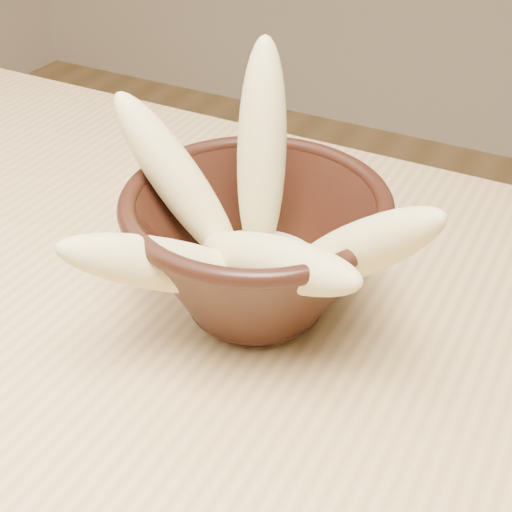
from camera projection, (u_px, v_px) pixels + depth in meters
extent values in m
cube|color=tan|center=(204.00, 466.00, 0.43)|extent=(1.20, 0.80, 0.04)
cylinder|color=#AA7F55|center=(31.00, 329.00, 1.10)|extent=(0.05, 0.05, 0.71)
cylinder|color=black|center=(256.00, 304.00, 0.52)|extent=(0.08, 0.08, 0.01)
cylinder|color=black|center=(256.00, 284.00, 0.51)|extent=(0.08, 0.08, 0.01)
torus|color=black|center=(256.00, 202.00, 0.47)|extent=(0.18, 0.18, 0.01)
cylinder|color=beige|center=(256.00, 274.00, 0.50)|extent=(0.10, 0.10, 0.01)
ellipsoid|color=#DFC883|center=(262.00, 153.00, 0.48)|extent=(0.06, 0.08, 0.16)
ellipsoid|color=#DFC883|center=(178.00, 181.00, 0.49)|extent=(0.11, 0.04, 0.13)
ellipsoid|color=#DFC883|center=(356.00, 250.00, 0.43)|extent=(0.14, 0.07, 0.12)
ellipsoid|color=#DFC883|center=(274.00, 262.00, 0.44)|extent=(0.15, 0.08, 0.08)
ellipsoid|color=#DFC883|center=(168.00, 265.00, 0.44)|extent=(0.11, 0.14, 0.10)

